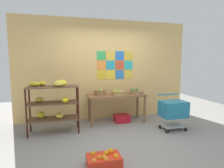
% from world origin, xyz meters
% --- Properties ---
extents(ground, '(9.19, 9.19, 0.00)m').
position_xyz_m(ground, '(0.00, 0.00, 0.00)').
color(ground, gray).
extents(back_wall_with_art, '(4.74, 0.07, 2.70)m').
position_xyz_m(back_wall_with_art, '(0.00, 1.62, 1.35)').
color(back_wall_with_art, '#DEB368').
rests_on(back_wall_with_art, ground).
extents(banana_shelf_unit, '(1.08, 0.52, 1.18)m').
position_xyz_m(banana_shelf_unit, '(-1.38, 0.85, 0.74)').
color(banana_shelf_unit, '#37150E').
rests_on(banana_shelf_unit, ground).
extents(display_table, '(1.49, 0.59, 0.73)m').
position_xyz_m(display_table, '(0.19, 1.18, 0.63)').
color(display_table, brown).
rests_on(display_table, ground).
extents(fruit_basket_centre, '(0.37, 0.37, 0.13)m').
position_xyz_m(fruit_basket_centre, '(0.23, 1.12, 0.79)').
color(fruit_basket_centre, '#AA8B4C').
rests_on(fruit_basket_centre, display_table).
extents(fruit_basket_left, '(0.38, 0.38, 0.15)m').
position_xyz_m(fruit_basket_left, '(0.71, 1.11, 0.79)').
color(fruit_basket_left, '#9C6C46').
rests_on(fruit_basket_left, display_table).
extents(fruit_basket_back_right, '(0.32, 0.32, 0.15)m').
position_xyz_m(fruit_basket_back_right, '(-0.24, 1.24, 0.80)').
color(fruit_basket_back_right, olive).
rests_on(fruit_basket_back_right, display_table).
extents(produce_crate_under_table, '(0.39, 0.33, 0.18)m').
position_xyz_m(produce_crate_under_table, '(0.33, 1.15, 0.09)').
color(produce_crate_under_table, red).
rests_on(produce_crate_under_table, ground).
extents(orange_crate_foreground, '(0.51, 0.32, 0.21)m').
position_xyz_m(orange_crate_foreground, '(-0.57, -0.73, 0.09)').
color(orange_crate_foreground, red).
rests_on(orange_crate_foreground, ground).
extents(shopping_cart, '(0.58, 0.45, 0.80)m').
position_xyz_m(shopping_cart, '(1.29, 0.31, 0.46)').
color(shopping_cart, black).
rests_on(shopping_cart, ground).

